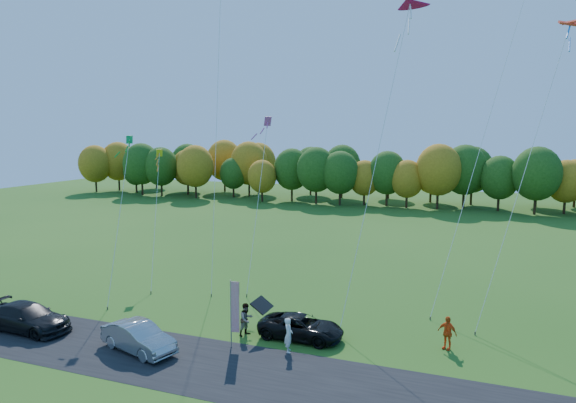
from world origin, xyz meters
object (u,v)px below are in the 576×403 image
(black_suv, at_px, (301,327))
(person_east, at_px, (447,333))
(feather_flag, at_px, (234,306))
(silver_sedan, at_px, (139,337))

(black_suv, height_order, person_east, person_east)
(black_suv, xyz_separation_m, person_east, (7.77, 1.40, 0.25))
(person_east, bearing_deg, feather_flag, -137.70)
(silver_sedan, bearing_deg, black_suv, -41.84)
(black_suv, distance_m, feather_flag, 4.14)
(feather_flag, bearing_deg, silver_sedan, -153.46)
(black_suv, distance_m, person_east, 7.90)
(black_suv, relative_size, person_east, 2.63)
(silver_sedan, relative_size, person_east, 2.53)
(silver_sedan, distance_m, feather_flag, 5.28)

